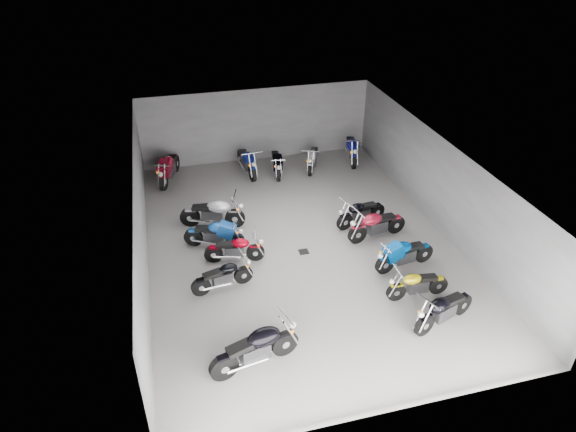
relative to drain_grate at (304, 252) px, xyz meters
name	(u,v)px	position (x,y,z in m)	size (l,w,h in m)	color
ground	(300,244)	(0.00, 0.50, -0.01)	(14.00, 14.00, 0.00)	gray
wall_back	(257,125)	(0.00, 7.50, 1.59)	(10.00, 0.10, 3.20)	gray
wall_left	(141,224)	(-5.00, 0.50, 1.59)	(0.10, 14.00, 3.20)	gray
wall_right	(440,184)	(5.00, 0.50, 1.59)	(0.10, 14.00, 3.20)	gray
ceiling	(301,157)	(0.00, 0.50, 3.21)	(10.00, 14.00, 0.04)	black
drain_grate	(304,252)	(0.00, 0.00, 0.00)	(0.32, 0.32, 0.01)	black
motorcycle_left_a	(256,348)	(-2.48, -4.37, 0.57)	(2.35, 0.75, 1.05)	black
motorcycle_left_c	(223,276)	(-2.83, -1.20, 0.45)	(1.90, 0.52, 0.84)	black
motorcycle_left_d	(235,249)	(-2.26, 0.08, 0.46)	(1.92, 0.54, 0.85)	black
motorcycle_left_e	(215,234)	(-2.78, 1.04, 0.49)	(1.96, 0.90, 0.91)	black
motorcycle_left_f	(213,213)	(-2.66, 2.33, 0.55)	(2.26, 0.82, 1.02)	black
motorcycle_right_a	(444,309)	(2.71, -4.20, 0.51)	(2.07, 0.84, 0.94)	black
motorcycle_right_b	(417,284)	(2.55, -2.98, 0.45)	(1.91, 0.37, 0.84)	black
motorcycle_right_c	(404,254)	(2.81, -1.58, 0.50)	(2.10, 0.55, 0.93)	black
motorcycle_right_d	(376,225)	(2.62, 0.20, 0.52)	(2.20, 0.57, 0.97)	black
motorcycle_right_e	(361,212)	(2.42, 1.15, 0.48)	(2.00, 0.68, 0.90)	black
motorcycle_back_a	(169,168)	(-3.96, 6.30, 0.57)	(0.96, 2.31, 1.05)	black
motorcycle_back_c	(247,161)	(-0.73, 6.16, 0.55)	(0.53, 2.33, 1.02)	black
motorcycle_back_d	(276,162)	(0.47, 5.84, 0.50)	(0.50, 2.12, 0.93)	black
motorcycle_back_e	(313,158)	(2.09, 5.89, 0.49)	(1.00, 1.94, 0.91)	black
motorcycle_back_f	(352,149)	(3.99, 6.22, 0.57)	(0.74, 2.37, 1.06)	black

